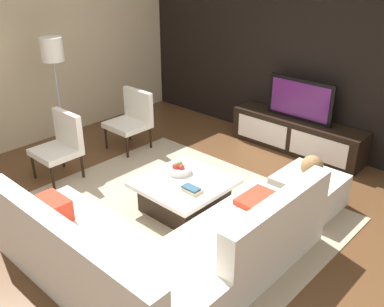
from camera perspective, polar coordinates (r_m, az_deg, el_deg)
ground_plane at (r=4.99m, az=-0.91°, el=-8.21°), size 14.00×14.00×0.00m
feature_wall_back at (r=6.52m, az=15.98°, el=12.47°), size 6.40×0.12×2.80m
side_wall_left at (r=6.99m, az=-19.66°, el=12.82°), size 0.12×5.20×2.80m
area_rug at (r=5.04m, az=-1.74°, el=-7.73°), size 3.37×2.75×0.01m
media_console at (r=6.61m, az=13.56°, el=2.38°), size 2.03×0.45×0.50m
television at (r=6.42m, az=14.06°, el=6.90°), size 1.02×0.06×0.60m
sectional_couch at (r=4.05m, az=-4.17°, el=-12.61°), size 2.30×2.37×0.82m
coffee_table at (r=5.00m, az=-0.97°, el=-5.39°), size 0.94×0.98×0.38m
accent_chair_near at (r=5.85m, az=-16.83°, el=1.46°), size 0.55×0.52×0.87m
floor_lamp at (r=6.32m, az=-17.82°, el=11.91°), size 0.30×0.30×1.68m
ottoman at (r=5.24m, az=15.08°, el=-4.84°), size 0.70×0.70×0.40m
fruit_bowl at (r=5.06m, az=-1.70°, el=-2.07°), size 0.28×0.28×0.13m
accent_chair_far at (r=6.53m, az=-7.88°, el=4.86°), size 0.57×0.53×0.87m
decorative_ball at (r=5.08m, az=15.50°, el=-1.65°), size 0.26×0.26×0.26m
book_stack at (r=4.69m, az=-0.00°, el=-4.76°), size 0.22×0.14×0.06m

